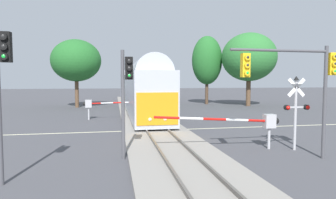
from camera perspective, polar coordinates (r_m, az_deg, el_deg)
name	(u,v)px	position (r m, az deg, el deg)	size (l,w,h in m)	color
ground_plane	(154,130)	(20.49, -2.75, -6.14)	(220.00, 220.00, 0.00)	#47474C
road_centre_stripe	(154,130)	(20.49, -2.75, -6.13)	(44.00, 0.20, 0.01)	beige
railway_track	(154,129)	(20.47, -2.75, -5.87)	(4.40, 80.00, 0.32)	gray
commuter_train	(135,86)	(38.48, -6.51, 2.66)	(3.04, 43.14, 5.16)	#B2B7C1
crossing_gate_near	(255,122)	(15.26, 16.90, -4.26)	(6.54, 0.40, 1.86)	#B7B7BC
crossing_signal_mast	(296,105)	(15.78, 24.15, -1.01)	(1.36, 0.44, 3.76)	#B2B2B7
crossing_gate_far	(96,104)	(26.73, -14.08, -0.89)	(6.02, 0.40, 1.80)	#B7B7BC
traffic_signal_median	(126,86)	(12.80, -8.36, 2.59)	(0.53, 0.38, 4.88)	#4C4C51
traffic_signal_near_left	(2,77)	(10.96, -30.22, 3.86)	(0.53, 0.38, 5.44)	#4C4C51
traffic_signal_near_right	(299,74)	(13.75, 24.66, 4.67)	(4.98, 0.38, 5.07)	#4C4C51
maple_right_background	(249,57)	(41.38, 15.83, 8.11)	(7.46, 7.46, 10.08)	brown
oak_far_right	(207,61)	(43.22, 7.78, 7.71)	(4.47, 4.47, 10.12)	#4C3828
oak_behind_train	(76,61)	(39.44, -17.83, 7.38)	(6.38, 6.38, 8.87)	brown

